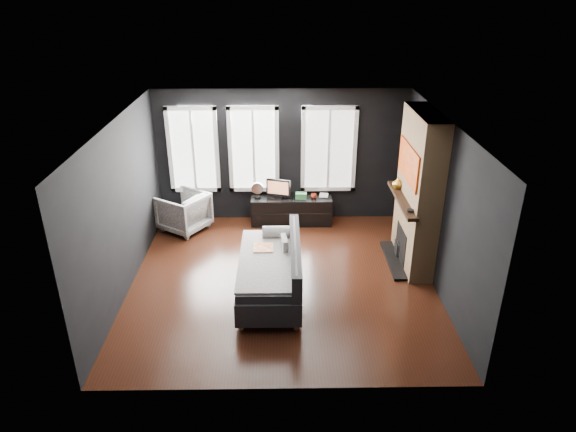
{
  "coord_description": "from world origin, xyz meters",
  "views": [
    {
      "loc": [
        -0.02,
        -7.34,
        4.63
      ],
      "look_at": [
        0.1,
        0.3,
        1.05
      ],
      "focal_mm": 32.0,
      "sensor_mm": 36.0,
      "label": 1
    }
  ],
  "objects_px": {
    "sofa": "(270,268)",
    "armchair": "(184,210)",
    "monitor": "(278,187)",
    "mug": "(314,195)",
    "mantel_vase": "(398,183)",
    "book": "(320,190)",
    "media_console": "(291,210)"
  },
  "relations": [
    {
      "from": "book",
      "to": "armchair",
      "type": "bearing_deg",
      "value": -172.24
    },
    {
      "from": "sofa",
      "to": "mug",
      "type": "bearing_deg",
      "value": 71.82
    },
    {
      "from": "media_console",
      "to": "mug",
      "type": "xyz_separation_m",
      "value": [
        0.45,
        -0.05,
        0.34
      ]
    },
    {
      "from": "mantel_vase",
      "to": "media_console",
      "type": "bearing_deg",
      "value": 147.25
    },
    {
      "from": "sofa",
      "to": "media_console",
      "type": "xyz_separation_m",
      "value": [
        0.4,
        2.6,
        -0.18
      ]
    },
    {
      "from": "monitor",
      "to": "mug",
      "type": "distance_m",
      "value": 0.74
    },
    {
      "from": "sofa",
      "to": "book",
      "type": "xyz_separation_m",
      "value": [
        0.98,
        2.69,
        0.22
      ]
    },
    {
      "from": "monitor",
      "to": "mantel_vase",
      "type": "xyz_separation_m",
      "value": [
        2.11,
        -1.18,
        0.55
      ]
    },
    {
      "from": "sofa",
      "to": "armchair",
      "type": "bearing_deg",
      "value": 127.37
    },
    {
      "from": "monitor",
      "to": "media_console",
      "type": "bearing_deg",
      "value": 19.0
    },
    {
      "from": "mug",
      "to": "armchair",
      "type": "bearing_deg",
      "value": -174.68
    },
    {
      "from": "sofa",
      "to": "monitor",
      "type": "height_order",
      "value": "monitor"
    },
    {
      "from": "armchair",
      "to": "mug",
      "type": "height_order",
      "value": "armchair"
    },
    {
      "from": "sofa",
      "to": "mug",
      "type": "height_order",
      "value": "sofa"
    },
    {
      "from": "media_console",
      "to": "mug",
      "type": "bearing_deg",
      "value": -5.55
    },
    {
      "from": "mantel_vase",
      "to": "book",
      "type": "bearing_deg",
      "value": 135.0
    },
    {
      "from": "armchair",
      "to": "mantel_vase",
      "type": "height_order",
      "value": "mantel_vase"
    },
    {
      "from": "mug",
      "to": "book",
      "type": "bearing_deg",
      "value": 45.85
    },
    {
      "from": "armchair",
      "to": "book",
      "type": "xyz_separation_m",
      "value": [
        2.73,
        0.37,
        0.26
      ]
    },
    {
      "from": "armchair",
      "to": "mantel_vase",
      "type": "bearing_deg",
      "value": 110.5
    },
    {
      "from": "sofa",
      "to": "monitor",
      "type": "relative_size",
      "value": 4.28
    },
    {
      "from": "monitor",
      "to": "mantel_vase",
      "type": "height_order",
      "value": "mantel_vase"
    },
    {
      "from": "media_console",
      "to": "book",
      "type": "xyz_separation_m",
      "value": [
        0.58,
        0.08,
        0.4
      ]
    },
    {
      "from": "media_console",
      "to": "monitor",
      "type": "distance_m",
      "value": 0.57
    },
    {
      "from": "sofa",
      "to": "armchair",
      "type": "distance_m",
      "value": 2.9
    },
    {
      "from": "armchair",
      "to": "monitor",
      "type": "xyz_separation_m",
      "value": [
        1.89,
        0.28,
        0.36
      ]
    },
    {
      "from": "mantel_vase",
      "to": "armchair",
      "type": "bearing_deg",
      "value": 167.32
    },
    {
      "from": "media_console",
      "to": "mantel_vase",
      "type": "bearing_deg",
      "value": -32.26
    },
    {
      "from": "media_console",
      "to": "book",
      "type": "bearing_deg",
      "value": 8.55
    },
    {
      "from": "armchair",
      "to": "monitor",
      "type": "height_order",
      "value": "monitor"
    },
    {
      "from": "media_console",
      "to": "mug",
      "type": "relative_size",
      "value": 14.33
    },
    {
      "from": "mug",
      "to": "book",
      "type": "relative_size",
      "value": 0.48
    }
  ]
}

